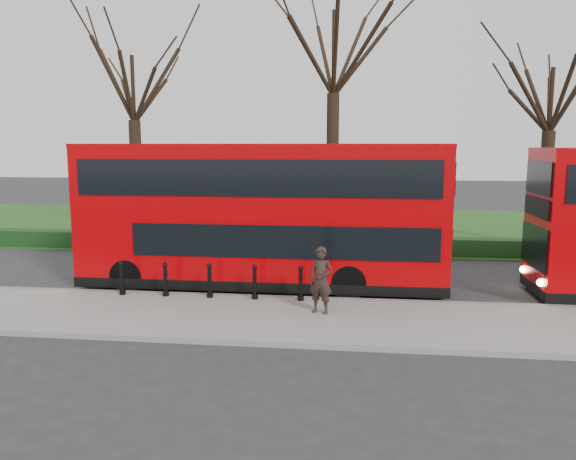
# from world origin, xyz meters

# --- Properties ---
(ground) EXTENTS (120.00, 120.00, 0.00)m
(ground) POSITION_xyz_m (0.00, 0.00, 0.00)
(ground) COLOR #28282B
(ground) RESTS_ON ground
(pavement) EXTENTS (60.00, 4.00, 0.15)m
(pavement) POSITION_xyz_m (0.00, -3.00, 0.07)
(pavement) COLOR gray
(pavement) RESTS_ON ground
(kerb) EXTENTS (60.00, 0.25, 0.16)m
(kerb) POSITION_xyz_m (0.00, -1.00, 0.07)
(kerb) COLOR slate
(kerb) RESTS_ON ground
(grass_verge) EXTENTS (60.00, 18.00, 0.06)m
(grass_verge) POSITION_xyz_m (0.00, 15.00, 0.03)
(grass_verge) COLOR #1E4617
(grass_verge) RESTS_ON ground
(hedge) EXTENTS (60.00, 0.90, 0.80)m
(hedge) POSITION_xyz_m (0.00, 6.80, 0.40)
(hedge) COLOR black
(hedge) RESTS_ON ground
(yellow_line_outer) EXTENTS (60.00, 0.10, 0.01)m
(yellow_line_outer) POSITION_xyz_m (0.00, -0.70, 0.01)
(yellow_line_outer) COLOR yellow
(yellow_line_outer) RESTS_ON ground
(yellow_line_inner) EXTENTS (60.00, 0.10, 0.01)m
(yellow_line_inner) POSITION_xyz_m (0.00, -0.50, 0.01)
(yellow_line_inner) COLOR yellow
(yellow_line_inner) RESTS_ON ground
(tree_left) EXTENTS (6.98, 6.98, 10.91)m
(tree_left) POSITION_xyz_m (-8.00, 10.00, 7.93)
(tree_left) COLOR black
(tree_left) RESTS_ON ground
(tree_mid) EXTENTS (8.39, 8.39, 13.11)m
(tree_mid) POSITION_xyz_m (2.00, 10.00, 9.54)
(tree_mid) COLOR black
(tree_mid) RESTS_ON ground
(tree_right) EXTENTS (6.31, 6.31, 9.85)m
(tree_right) POSITION_xyz_m (12.00, 10.00, 7.15)
(tree_right) COLOR black
(tree_right) RESTS_ON ground
(bollard_row) EXTENTS (5.75, 0.15, 1.00)m
(bollard_row) POSITION_xyz_m (-1.22, -1.35, 0.65)
(bollard_row) COLOR black
(bollard_row) RESTS_ON pavement
(bus_lead) EXTENTS (12.07, 2.77, 4.81)m
(bus_lead) POSITION_xyz_m (0.04, 0.68, 2.42)
(bus_lead) COLOR #AD0004
(bus_lead) RESTS_ON ground
(pedestrian) EXTENTS (0.78, 0.64, 1.86)m
(pedestrian) POSITION_xyz_m (2.26, -2.54, 1.08)
(pedestrian) COLOR black
(pedestrian) RESTS_ON pavement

